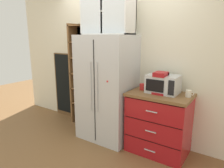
% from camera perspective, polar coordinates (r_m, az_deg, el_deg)
% --- Properties ---
extents(ground_plane, '(10.72, 10.72, 0.00)m').
position_cam_1_polar(ground_plane, '(3.67, -1.54, -14.43)').
color(ground_plane, brown).
extents(wall_back_cream, '(5.02, 0.10, 2.55)m').
position_cam_1_polar(wall_back_cream, '(3.61, 2.06, 6.38)').
color(wall_back_cream, silver).
rests_on(wall_back_cream, ground).
extents(refrigerator, '(0.87, 0.68, 1.72)m').
position_cam_1_polar(refrigerator, '(3.38, -1.41, -1.21)').
color(refrigerator, silver).
rests_on(refrigerator, ground).
extents(pantry_shelf_column, '(0.53, 0.28, 1.93)m').
position_cam_1_polar(pantry_shelf_column, '(4.00, -7.66, 2.65)').
color(pantry_shelf_column, brown).
rests_on(pantry_shelf_column, ground).
extents(counter_cabinet, '(0.88, 0.60, 0.91)m').
position_cam_1_polar(counter_cabinet, '(3.14, 12.90, -10.52)').
color(counter_cabinet, '#A8161C').
rests_on(counter_cabinet, ground).
extents(microwave, '(0.44, 0.33, 0.26)m').
position_cam_1_polar(microwave, '(3.00, 14.05, -0.00)').
color(microwave, silver).
rests_on(microwave, counter_cabinet).
extents(coffee_maker, '(0.17, 0.20, 0.31)m').
position_cam_1_polar(coffee_maker, '(2.96, 13.54, 0.36)').
color(coffee_maker, '#A8161C').
rests_on(coffee_maker, counter_cabinet).
extents(mug_cream, '(0.11, 0.07, 0.09)m').
position_cam_1_polar(mug_cream, '(2.92, 20.59, -2.52)').
color(mug_cream, silver).
rests_on(mug_cream, counter_cabinet).
extents(mug_red, '(0.12, 0.08, 0.09)m').
position_cam_1_polar(mug_red, '(3.13, 8.50, -0.78)').
color(mug_red, red).
rests_on(mug_red, counter_cabinet).
extents(bottle_green, '(0.07, 0.07, 0.27)m').
position_cam_1_polar(bottle_green, '(2.99, 13.69, -0.21)').
color(bottle_green, '#285B33').
rests_on(bottle_green, counter_cabinet).
extents(upper_cabinet, '(0.84, 0.32, 0.68)m').
position_cam_1_polar(upper_cabinet, '(3.33, -1.02, 19.38)').
color(upper_cabinet, silver).
rests_on(upper_cabinet, refrigerator).
extents(chalkboard_menu, '(0.60, 0.04, 1.36)m').
position_cam_1_polar(chalkboard_menu, '(4.49, -12.81, -0.29)').
color(chalkboard_menu, brown).
rests_on(chalkboard_menu, ground).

